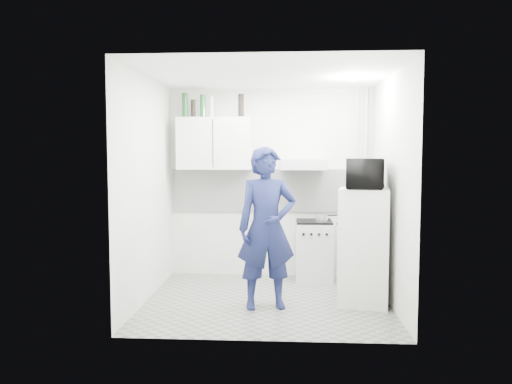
{
  "coord_description": "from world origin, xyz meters",
  "views": [
    {
      "loc": [
        0.21,
        -5.69,
        1.71
      ],
      "look_at": [
        -0.14,
        0.3,
        1.25
      ],
      "focal_mm": 35.0,
      "sensor_mm": 36.0,
      "label": 1
    }
  ],
  "objects": [
    {
      "name": "bottle_b",
      "position": [
        -1.04,
        1.07,
        2.32
      ],
      "size": [
        0.06,
        0.06,
        0.24
      ],
      "primitive_type": "cylinder",
      "color": "black",
      "rests_on": "upper_cabinet"
    },
    {
      "name": "pipe_b",
      "position": [
        1.18,
        1.17,
        1.3
      ],
      "size": [
        0.04,
        0.04,
        2.6
      ],
      "primitive_type": "cylinder",
      "color": "#B8B8B8",
      "rests_on": "floor"
    },
    {
      "name": "wall_back",
      "position": [
        0.0,
        1.25,
        1.3
      ],
      "size": [
        2.8,
        0.0,
        2.8
      ],
      "primitive_type": "plane",
      "rotation": [
        1.57,
        0.0,
        0.0
      ],
      "color": "silver",
      "rests_on": "floor"
    },
    {
      "name": "saucepan",
      "position": [
        0.7,
        0.97,
        0.86
      ],
      "size": [
        0.16,
        0.16,
        0.09
      ],
      "primitive_type": "cylinder",
      "color": "silver",
      "rests_on": "stove_top"
    },
    {
      "name": "range_hood",
      "position": [
        0.45,
        1.0,
        1.57
      ],
      "size": [
        0.6,
        0.5,
        0.14
      ],
      "primitive_type": "cube",
      "color": "#B8B8B8",
      "rests_on": "wall_back"
    },
    {
      "name": "ceiling_spot_fixture",
      "position": [
        1.0,
        0.2,
        2.57
      ],
      "size": [
        0.1,
        0.1,
        0.02
      ],
      "primitive_type": "cylinder",
      "color": "white",
      "rests_on": "ceiling"
    },
    {
      "name": "person",
      "position": [
        0.01,
        -0.24,
        0.89
      ],
      "size": [
        0.73,
        0.55,
        1.79
      ],
      "primitive_type": "imported",
      "rotation": [
        0.0,
        0.0,
        0.21
      ],
      "color": "#151C46",
      "rests_on": "floor"
    },
    {
      "name": "bottle_a",
      "position": [
        -1.15,
        1.07,
        2.37
      ],
      "size": [
        0.08,
        0.08,
        0.33
      ],
      "primitive_type": "cylinder",
      "color": "#144C1E",
      "rests_on": "upper_cabinet"
    },
    {
      "name": "backsplash",
      "position": [
        0.0,
        1.24,
        1.2
      ],
      "size": [
        2.74,
        0.03,
        0.6
      ],
      "primitive_type": "cube",
      "color": "white",
      "rests_on": "wall_back"
    },
    {
      "name": "pipe_a",
      "position": [
        1.3,
        1.17,
        1.3
      ],
      "size": [
        0.05,
        0.05,
        2.6
      ],
      "primitive_type": "cylinder",
      "color": "#B8B8B8",
      "rests_on": "floor"
    },
    {
      "name": "bottle_c",
      "position": [
        -0.91,
        1.07,
        2.35
      ],
      "size": [
        0.07,
        0.07,
        0.31
      ],
      "primitive_type": "cylinder",
      "color": "#144C1E",
      "rests_on": "upper_cabinet"
    },
    {
      "name": "fridge",
      "position": [
        1.1,
        -0.03,
        0.66
      ],
      "size": [
        0.63,
        0.63,
        1.32
      ],
      "primitive_type": "cube",
      "rotation": [
        0.0,
        0.0,
        -0.17
      ],
      "color": "silver",
      "rests_on": "floor"
    },
    {
      "name": "bottle_e",
      "position": [
        -0.39,
        1.07,
        2.36
      ],
      "size": [
        0.08,
        0.08,
        0.31
      ],
      "primitive_type": "cylinder",
      "color": "black",
      "rests_on": "upper_cabinet"
    },
    {
      "name": "wall_left",
      "position": [
        -1.4,
        0.0,
        1.3
      ],
      "size": [
        0.0,
        2.6,
        2.6
      ],
      "primitive_type": "plane",
      "rotation": [
        1.57,
        0.0,
        1.57
      ],
      "color": "silver",
      "rests_on": "floor"
    },
    {
      "name": "bottle_d",
      "position": [
        -0.79,
        1.07,
        2.34
      ],
      "size": [
        0.06,
        0.06,
        0.28
      ],
      "primitive_type": "cylinder",
      "color": "#B2B7BC",
      "rests_on": "upper_cabinet"
    },
    {
      "name": "microwave",
      "position": [
        1.1,
        -0.03,
        1.49
      ],
      "size": [
        0.65,
        0.48,
        0.33
      ],
      "primitive_type": "imported",
      "rotation": [
        0.0,
        0.0,
        1.46
      ],
      "color": "black",
      "rests_on": "fridge"
    },
    {
      "name": "wall_right",
      "position": [
        1.4,
        0.0,
        1.3
      ],
      "size": [
        0.0,
        2.6,
        2.6
      ],
      "primitive_type": "plane",
      "rotation": [
        1.57,
        0.0,
        -1.57
      ],
      "color": "silver",
      "rests_on": "floor"
    },
    {
      "name": "stove",
      "position": [
        0.6,
        1.0,
        0.39
      ],
      "size": [
        0.49,
        0.49,
        0.79
      ],
      "primitive_type": "cube",
      "color": "#B8B8B8",
      "rests_on": "floor"
    },
    {
      "name": "floor",
      "position": [
        0.0,
        0.0,
        0.0
      ],
      "size": [
        2.8,
        2.8,
        0.0
      ],
      "primitive_type": "plane",
      "color": "slate",
      "rests_on": "ground"
    },
    {
      "name": "stove_top",
      "position": [
        0.6,
        1.0,
        0.8
      ],
      "size": [
        0.47,
        0.47,
        0.03
      ],
      "primitive_type": "cube",
      "color": "black",
      "rests_on": "stove"
    },
    {
      "name": "upper_cabinet",
      "position": [
        -0.75,
        1.07,
        1.85
      ],
      "size": [
        1.0,
        0.35,
        0.7
      ],
      "primitive_type": "cube",
      "color": "silver",
      "rests_on": "wall_back"
    },
    {
      "name": "ceiling",
      "position": [
        0.0,
        0.0,
        2.6
      ],
      "size": [
        2.8,
        2.8,
        0.0
      ],
      "primitive_type": "plane",
      "color": "white",
      "rests_on": "wall_back"
    }
  ]
}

